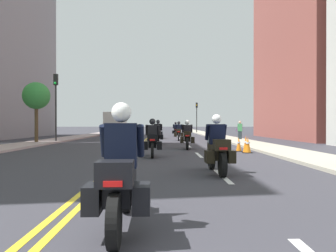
{
  "coord_description": "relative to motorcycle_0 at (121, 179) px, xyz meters",
  "views": [
    {
      "loc": [
        1.5,
        -0.73,
        1.34
      ],
      "look_at": [
        1.77,
        23.18,
        1.22
      ],
      "focal_mm": 36.28,
      "sensor_mm": 36.0,
      "label": 1
    }
  ],
  "objects": [
    {
      "name": "centreline_yellow_inner",
      "position": [
        -1.06,
        44.44,
        -0.65
      ],
      "size": [
        0.12,
        132.0,
        0.01
      ],
      "primitive_type": "cube",
      "color": "yellow",
      "rests_on": "ground"
    },
    {
      "name": "motorcycle_3",
      "position": [
        1.8,
        14.05,
        -0.01
      ],
      "size": [
        0.78,
        2.18,
        1.58
      ],
      "rotation": [
        0.0,
        0.0,
        -0.06
      ],
      "color": "black",
      "rests_on": "ground"
    },
    {
      "name": "motorcycle_5",
      "position": [
        1.75,
        23.48,
        0.01
      ],
      "size": [
        0.78,
        2.1,
        1.59
      ],
      "rotation": [
        0.0,
        0.0,
        -0.06
      ],
      "color": "black",
      "rests_on": "ground"
    },
    {
      "name": "motorcycle_2",
      "position": [
        0.07,
        9.62,
        0.0
      ],
      "size": [
        0.77,
        2.07,
        1.58
      ],
      "rotation": [
        0.0,
        0.0,
        0.03
      ],
      "color": "black",
      "rests_on": "ground"
    },
    {
      "name": "lane_dashes_white",
      "position": [
        2.06,
        25.44,
        -0.65
      ],
      "size": [
        0.14,
        56.4,
        0.01
      ],
      "color": "silver",
      "rests_on": "ground"
    },
    {
      "name": "parked_truck",
      "position": [
        -5.55,
        38.82,
        0.62
      ],
      "size": [
        2.2,
        6.5,
        2.8
      ],
      "color": "#B1C2CE",
      "rests_on": "ground"
    },
    {
      "name": "pedestrian_1",
      "position": [
        6.78,
        23.52,
        0.18
      ],
      "size": [
        0.51,
        0.33,
        1.61
      ],
      "rotation": [
        0.0,
        0.0,
        2.78
      ],
      "color": "#212D33",
      "rests_on": "ground"
    },
    {
      "name": "ground_plane",
      "position": [
        -0.94,
        44.44,
        -0.65
      ],
      "size": [
        264.0,
        264.0,
        0.0
      ],
      "primitive_type": "plane",
      "color": "#333239"
    },
    {
      "name": "motorcycle_4",
      "position": [
        0.12,
        18.81,
        0.02
      ],
      "size": [
        0.78,
        2.11,
        1.65
      ],
      "rotation": [
        0.0,
        0.0,
        -0.04
      ],
      "color": "black",
      "rests_on": "ground"
    },
    {
      "name": "traffic_light_far",
      "position": [
        5.47,
        46.87,
        2.53
      ],
      "size": [
        0.28,
        0.38,
        4.6
      ],
      "color": "black",
      "rests_on": "ground"
    },
    {
      "name": "sidewalk_right",
      "position": [
        6.23,
        44.44,
        -0.59
      ],
      "size": [
        2.34,
        144.0,
        0.12
      ],
      "primitive_type": "cube",
      "color": "#A49D8B",
      "rests_on": "ground"
    },
    {
      "name": "centreline_yellow_outer",
      "position": [
        -0.82,
        44.44,
        -0.65
      ],
      "size": [
        0.12,
        132.0,
        0.01
      ],
      "primitive_type": "cube",
      "color": "yellow",
      "rests_on": "ground"
    },
    {
      "name": "traffic_cone_2",
      "position": [
        4.38,
        11.58,
        -0.26
      ],
      "size": [
        0.32,
        0.32,
        0.8
      ],
      "color": "black",
      "rests_on": "ground"
    },
    {
      "name": "traffic_cone_0",
      "position": [
        4.46,
        11.48,
        -0.29
      ],
      "size": [
        0.37,
        0.37,
        0.74
      ],
      "color": "black",
      "rests_on": "ground"
    },
    {
      "name": "motorcycle_6",
      "position": [
        0.01,
        27.65,
        0.01
      ],
      "size": [
        0.77,
        2.19,
        1.62
      ],
      "rotation": [
        0.0,
        0.0,
        0.03
      ],
      "color": "black",
      "rests_on": "ground"
    },
    {
      "name": "street_tree_0",
      "position": [
        -8.26,
        19.17,
        2.61
      ],
      "size": [
        1.86,
        1.86,
        4.24
      ],
      "color": "#4C3A24",
      "rests_on": "ground"
    },
    {
      "name": "sidewalk_left",
      "position": [
        -8.12,
        44.44,
        -0.59
      ],
      "size": [
        2.34,
        144.0,
        0.12
      ],
      "primitive_type": "cube",
      "color": "#A89392",
      "rests_on": "ground"
    },
    {
      "name": "motorcycle_0",
      "position": [
        0.0,
        0.0,
        0.0
      ],
      "size": [
        0.77,
        2.18,
        1.63
      ],
      "rotation": [
        0.0,
        0.0,
        0.03
      ],
      "color": "black",
      "rests_on": "ground"
    },
    {
      "name": "traffic_light_near",
      "position": [
        -7.35,
        20.52,
        2.76
      ],
      "size": [
        0.28,
        0.38,
        5.0
      ],
      "color": "black",
      "rests_on": "ground"
    },
    {
      "name": "motorcycle_1",
      "position": [
        1.99,
        4.88,
        -0.0
      ],
      "size": [
        0.78,
        2.2,
        1.62
      ],
      "rotation": [
        0.0,
        0.0,
        0.04
      ],
      "color": "black",
      "rests_on": "ground"
    },
    {
      "name": "motorcycle_7",
      "position": [
        1.79,
        32.31,
        0.01
      ],
      "size": [
        0.77,
        2.24,
        1.59
      ],
      "rotation": [
        0.0,
        0.0,
        0.01
      ],
      "color": "black",
      "rests_on": "ground"
    },
    {
      "name": "traffic_cone_1",
      "position": [
        4.24,
        12.41,
        -0.31
      ],
      "size": [
        0.33,
        0.33,
        0.7
      ],
      "color": "black",
      "rests_on": "ground"
    }
  ]
}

